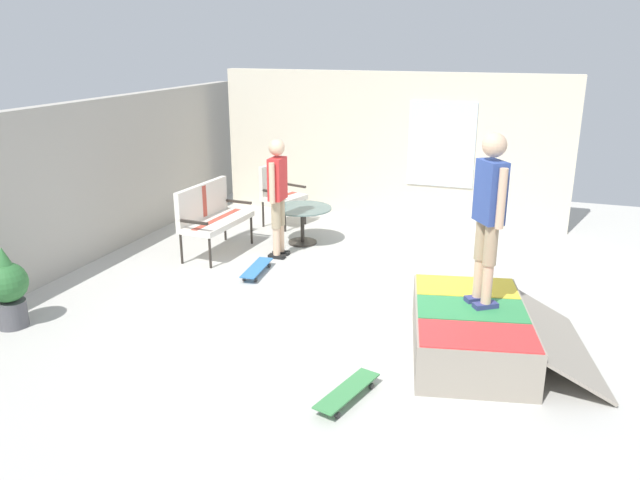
{
  "coord_description": "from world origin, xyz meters",
  "views": [
    {
      "loc": [
        -6.7,
        -1.92,
        3.04
      ],
      "look_at": [
        0.08,
        0.46,
        0.7
      ],
      "focal_mm": 35.1,
      "sensor_mm": 36.0,
      "label": 1
    }
  ],
  "objects_px": {
    "patio_table": "(302,218)",
    "person_watching": "(278,190)",
    "skateboard_by_bench": "(257,268)",
    "skateboard_spare": "(347,391)",
    "potted_plant": "(8,287)",
    "patio_bench": "(210,212)",
    "person_skater": "(489,208)",
    "patio_chair_near_house": "(279,189)",
    "skate_ramp": "(473,331)"
  },
  "relations": [
    {
      "from": "patio_chair_near_house",
      "to": "potted_plant",
      "type": "distance_m",
      "value": 4.78
    },
    {
      "from": "skate_ramp",
      "to": "skateboard_spare",
      "type": "distance_m",
      "value": 1.56
    },
    {
      "from": "patio_chair_near_house",
      "to": "person_watching",
      "type": "xyz_separation_m",
      "value": [
        -1.51,
        -0.63,
        0.38
      ]
    },
    {
      "from": "patio_table",
      "to": "person_skater",
      "type": "bearing_deg",
      "value": -131.88
    },
    {
      "from": "person_skater",
      "to": "patio_table",
      "type": "bearing_deg",
      "value": 48.12
    },
    {
      "from": "potted_plant",
      "to": "patio_bench",
      "type": "bearing_deg",
      "value": -16.03
    },
    {
      "from": "person_skater",
      "to": "skateboard_spare",
      "type": "height_order",
      "value": "person_skater"
    },
    {
      "from": "patio_table",
      "to": "skateboard_by_bench",
      "type": "xyz_separation_m",
      "value": [
        -1.45,
        0.1,
        -0.32
      ]
    },
    {
      "from": "patio_bench",
      "to": "patio_table",
      "type": "height_order",
      "value": "patio_bench"
    },
    {
      "from": "patio_bench",
      "to": "potted_plant",
      "type": "distance_m",
      "value": 3.08
    },
    {
      "from": "person_watching",
      "to": "skateboard_by_bench",
      "type": "bearing_deg",
      "value": -179.74
    },
    {
      "from": "patio_bench",
      "to": "skateboard_by_bench",
      "type": "distance_m",
      "value": 1.29
    },
    {
      "from": "skateboard_by_bench",
      "to": "potted_plant",
      "type": "bearing_deg",
      "value": 141.58
    },
    {
      "from": "patio_bench",
      "to": "potted_plant",
      "type": "bearing_deg",
      "value": 163.97
    },
    {
      "from": "patio_bench",
      "to": "person_watching",
      "type": "xyz_separation_m",
      "value": [
        0.16,
        -1.01,
        0.38
      ]
    },
    {
      "from": "person_watching",
      "to": "person_skater",
      "type": "height_order",
      "value": "person_skater"
    },
    {
      "from": "patio_table",
      "to": "person_watching",
      "type": "height_order",
      "value": "person_watching"
    },
    {
      "from": "patio_table",
      "to": "skateboard_spare",
      "type": "bearing_deg",
      "value": -154.03
    },
    {
      "from": "skateboard_by_bench",
      "to": "skateboard_spare",
      "type": "bearing_deg",
      "value": -141.1
    },
    {
      "from": "potted_plant",
      "to": "person_skater",
      "type": "bearing_deg",
      "value": -76.43
    },
    {
      "from": "skateboard_by_bench",
      "to": "skate_ramp",
      "type": "bearing_deg",
      "value": -113.45
    },
    {
      "from": "skate_ramp",
      "to": "patio_chair_near_house",
      "type": "height_order",
      "value": "patio_chair_near_house"
    },
    {
      "from": "patio_table",
      "to": "person_skater",
      "type": "xyz_separation_m",
      "value": [
        -2.62,
        -2.92,
        1.09
      ]
    },
    {
      "from": "skateboard_spare",
      "to": "potted_plant",
      "type": "relative_size",
      "value": 0.9
    },
    {
      "from": "person_watching",
      "to": "person_skater",
      "type": "bearing_deg",
      "value": -122.59
    },
    {
      "from": "patio_chair_near_house",
      "to": "patio_table",
      "type": "distance_m",
      "value": 1.13
    },
    {
      "from": "patio_chair_near_house",
      "to": "potted_plant",
      "type": "height_order",
      "value": "patio_chair_near_house"
    },
    {
      "from": "skate_ramp",
      "to": "patio_bench",
      "type": "xyz_separation_m",
      "value": [
        1.9,
        3.99,
        0.37
      ]
    },
    {
      "from": "person_skater",
      "to": "skate_ramp",
      "type": "bearing_deg",
      "value": 159.71
    },
    {
      "from": "person_skater",
      "to": "patio_bench",
      "type": "bearing_deg",
      "value": 66.25
    },
    {
      "from": "person_skater",
      "to": "potted_plant",
      "type": "distance_m",
      "value": 5.13
    },
    {
      "from": "patio_bench",
      "to": "skateboard_spare",
      "type": "height_order",
      "value": "patio_bench"
    },
    {
      "from": "patio_bench",
      "to": "patio_chair_near_house",
      "type": "xyz_separation_m",
      "value": [
        1.67,
        -0.37,
        -0.0
      ]
    },
    {
      "from": "person_skater",
      "to": "skateboard_by_bench",
      "type": "relative_size",
      "value": 2.1
    },
    {
      "from": "skate_ramp",
      "to": "potted_plant",
      "type": "xyz_separation_m",
      "value": [
        -1.05,
        4.84,
        0.22
      ]
    },
    {
      "from": "person_skater",
      "to": "person_watching",
      "type": "bearing_deg",
      "value": 57.41
    },
    {
      "from": "patio_table",
      "to": "patio_bench",
      "type": "bearing_deg",
      "value": 126.99
    },
    {
      "from": "patio_table",
      "to": "person_skater",
      "type": "relative_size",
      "value": 0.52
    },
    {
      "from": "person_skater",
      "to": "skateboard_by_bench",
      "type": "xyz_separation_m",
      "value": [
        1.17,
        3.02,
        -1.41
      ]
    },
    {
      "from": "skate_ramp",
      "to": "skateboard_spare",
      "type": "xyz_separation_m",
      "value": [
        -1.24,
        0.93,
        -0.16
      ]
    },
    {
      "from": "patio_table",
      "to": "person_watching",
      "type": "distance_m",
      "value": 0.91
    },
    {
      "from": "skate_ramp",
      "to": "person_watching",
      "type": "relative_size",
      "value": 1.21
    },
    {
      "from": "skate_ramp",
      "to": "skateboard_by_bench",
      "type": "xyz_separation_m",
      "value": [
        1.29,
        2.98,
        -0.16
      ]
    },
    {
      "from": "patio_chair_near_house",
      "to": "patio_table",
      "type": "bearing_deg",
      "value": -138.17
    },
    {
      "from": "patio_table",
      "to": "person_watching",
      "type": "relative_size",
      "value": 0.53
    },
    {
      "from": "skate_ramp",
      "to": "skateboard_spare",
      "type": "bearing_deg",
      "value": 143.16
    },
    {
      "from": "patio_chair_near_house",
      "to": "person_skater",
      "type": "xyz_separation_m",
      "value": [
        -3.44,
        -3.66,
        0.88
      ]
    },
    {
      "from": "patio_chair_near_house",
      "to": "skateboard_by_bench",
      "type": "bearing_deg",
      "value": -164.35
    },
    {
      "from": "patio_bench",
      "to": "potted_plant",
      "type": "relative_size",
      "value": 1.39
    },
    {
      "from": "patio_chair_near_house",
      "to": "skateboard_by_bench",
      "type": "distance_m",
      "value": 2.42
    }
  ]
}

